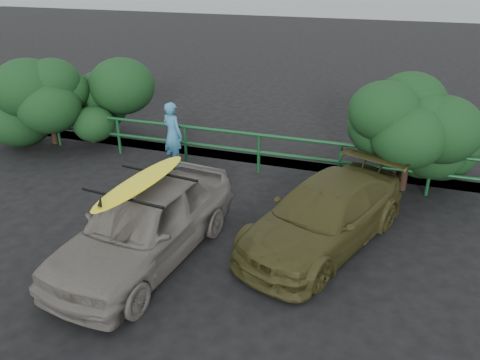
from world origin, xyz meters
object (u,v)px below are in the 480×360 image
object	(u,v)px
man	(173,135)
surfboard	(141,181)
guardrail	(221,148)
olive_vehicle	(324,215)
sedan	(145,223)

from	to	relation	value
man	surfboard	bearing A→B (deg)	131.02
man	surfboard	xyz separation A→B (m)	(1.38, -3.95, 0.67)
guardrail	man	size ratio (longest dim) A/B	8.24
guardrail	olive_vehicle	bearing A→B (deg)	-41.49
olive_vehicle	man	xyz separation A→B (m)	(-4.29, 2.45, 0.25)
sedan	olive_vehicle	distance (m)	3.27
guardrail	sedan	world-z (taller)	sedan
olive_vehicle	surfboard	bearing A→B (deg)	-130.57
olive_vehicle	man	size ratio (longest dim) A/B	2.43
guardrail	surfboard	bearing A→B (deg)	-87.71
guardrail	sedan	size ratio (longest dim) A/B	3.33
man	surfboard	distance (m)	4.24
sedan	man	size ratio (longest dim) A/B	2.48
sedan	surfboard	distance (m)	0.81
olive_vehicle	sedan	bearing A→B (deg)	-130.57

